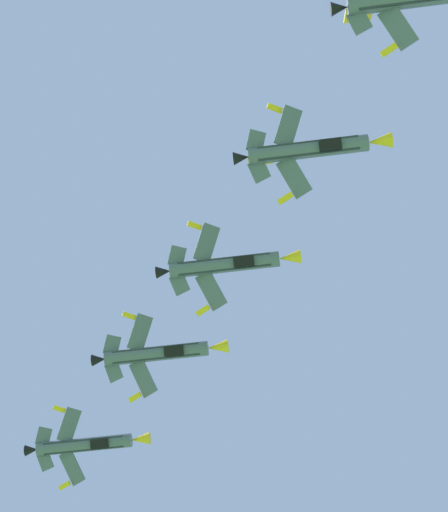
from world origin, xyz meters
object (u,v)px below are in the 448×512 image
fighter_jet_right_wing (227,265)px  fighter_jet_left_outer (159,353)px  fighter_jet_right_outer (86,445)px  fighter_jet_left_wing (311,149)px

fighter_jet_right_wing → fighter_jet_left_outer: (-9.47, 10.11, -0.14)m
fighter_jet_right_wing → fighter_jet_right_outer: size_ratio=1.00×
fighter_jet_right_wing → fighter_jet_right_outer: (-21.29, 23.10, 1.39)m
fighter_jet_left_outer → fighter_jet_left_wing: bearing=40.3°
fighter_jet_left_wing → fighter_jet_right_outer: fighter_jet_right_outer is taller
fighter_jet_right_wing → fighter_jet_left_outer: bearing=-138.3°
fighter_jet_right_wing → fighter_jet_left_outer: 13.85m
fighter_jet_right_wing → fighter_jet_left_outer: size_ratio=1.00×
fighter_jet_right_outer → fighter_jet_right_wing: bearing=41.2°
fighter_jet_left_wing → fighter_jet_right_wing: bearing=-140.9°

